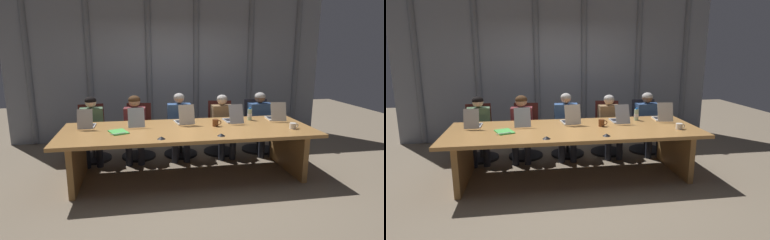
% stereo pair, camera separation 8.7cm
% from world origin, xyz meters
% --- Properties ---
extents(ground_plane, '(13.05, 13.05, 0.00)m').
position_xyz_m(ground_plane, '(0.00, 0.00, 0.00)').
color(ground_plane, '#7F705B').
extents(conference_table, '(3.71, 1.35, 0.74)m').
position_xyz_m(conference_table, '(0.00, 0.00, 0.60)').
color(conference_table, '#B77F42').
rests_on(conference_table, ground_plane).
extents(curtain_backdrop, '(6.53, 0.17, 3.09)m').
position_xyz_m(curtain_backdrop, '(0.00, 2.20, 1.55)').
color(curtain_backdrop, gray).
rests_on(curtain_backdrop, ground_plane).
extents(laptop_left_end, '(0.23, 0.38, 0.30)m').
position_xyz_m(laptop_left_end, '(-1.49, 0.31, 0.80)').
color(laptop_left_end, '#BCBCC1').
rests_on(laptop_left_end, conference_table).
extents(laptop_left_mid, '(0.26, 0.45, 0.30)m').
position_xyz_m(laptop_left_mid, '(-0.76, 0.32, 0.80)').
color(laptop_left_mid, '#A8ADB7').
rests_on(laptop_left_mid, conference_table).
extents(laptop_center, '(0.30, 0.42, 0.32)m').
position_xyz_m(laptop_center, '(-0.01, 0.33, 0.80)').
color(laptop_center, beige).
rests_on(laptop_center, conference_table).
extents(laptop_right_mid, '(0.25, 0.45, 0.31)m').
position_xyz_m(laptop_right_mid, '(0.78, 0.30, 0.80)').
color(laptop_right_mid, '#A8ADB7').
rests_on(laptop_right_mid, conference_table).
extents(laptop_right_end, '(0.29, 0.45, 0.31)m').
position_xyz_m(laptop_right_end, '(1.52, 0.34, 0.80)').
color(laptop_right_end, beige).
rests_on(laptop_right_end, conference_table).
extents(office_chair_left_end, '(0.60, 0.61, 0.95)m').
position_xyz_m(office_chair_left_end, '(-1.52, 1.05, 0.35)').
color(office_chair_left_end, '#511E19').
rests_on(office_chair_left_end, ground_plane).
extents(office_chair_left_mid, '(0.60, 0.60, 0.94)m').
position_xyz_m(office_chair_left_mid, '(-0.73, 1.05, 0.34)').
color(office_chair_left_mid, '#511E19').
rests_on(office_chair_left_mid, ground_plane).
extents(office_chair_center, '(0.60, 0.60, 0.88)m').
position_xyz_m(office_chair_center, '(0.02, 1.05, 0.33)').
color(office_chair_center, '#511E19').
rests_on(office_chair_center, ground_plane).
extents(office_chair_right_mid, '(0.60, 0.61, 0.94)m').
position_xyz_m(office_chair_right_mid, '(0.77, 1.05, 0.34)').
color(office_chair_right_mid, '#511E19').
rests_on(office_chair_right_mid, ground_plane).
extents(office_chair_right_end, '(0.60, 0.60, 0.95)m').
position_xyz_m(office_chair_right_end, '(1.51, 1.05, 0.35)').
color(office_chair_right_end, '#2D2D38').
rests_on(office_chair_right_end, ground_plane).
extents(person_left_end, '(0.42, 0.57, 1.11)m').
position_xyz_m(person_left_end, '(-1.50, 0.89, 0.63)').
color(person_left_end, '#4C6B4C').
rests_on(person_left_end, ground_plane).
extents(person_left_mid, '(0.39, 0.56, 1.12)m').
position_xyz_m(person_left_mid, '(-0.79, 0.89, 0.64)').
color(person_left_mid, brown).
rests_on(person_left_mid, ground_plane).
extents(person_center, '(0.44, 0.56, 1.14)m').
position_xyz_m(person_center, '(-0.01, 0.89, 0.64)').
color(person_center, '#335184').
rests_on(person_center, ground_plane).
extents(person_right_mid, '(0.39, 0.55, 1.09)m').
position_xyz_m(person_right_mid, '(0.78, 0.89, 0.61)').
color(person_right_mid, olive).
rests_on(person_right_mid, ground_plane).
extents(person_right_end, '(0.43, 0.56, 1.12)m').
position_xyz_m(person_right_end, '(1.50, 0.89, 0.63)').
color(person_right_end, '#335184').
rests_on(person_right_end, ground_plane).
extents(water_bottle_primary, '(0.08, 0.08, 0.21)m').
position_xyz_m(water_bottle_primary, '(1.09, 0.40, 0.84)').
color(water_bottle_primary, '#ADD1B2').
rests_on(water_bottle_primary, conference_table).
extents(coffee_mug_near, '(0.14, 0.09, 0.11)m').
position_xyz_m(coffee_mug_near, '(0.43, 0.07, 0.80)').
color(coffee_mug_near, brown).
rests_on(coffee_mug_near, conference_table).
extents(coffee_mug_far, '(0.14, 0.09, 0.09)m').
position_xyz_m(coffee_mug_far, '(1.53, -0.27, 0.79)').
color(coffee_mug_far, white).
rests_on(coffee_mug_far, conference_table).
extents(conference_mic_left_side, '(0.11, 0.11, 0.03)m').
position_xyz_m(conference_mic_left_side, '(-0.44, -0.49, 0.76)').
color(conference_mic_left_side, black).
rests_on(conference_mic_left_side, conference_table).
extents(conference_mic_middle, '(0.11, 0.11, 0.03)m').
position_xyz_m(conference_mic_middle, '(0.37, -0.48, 0.76)').
color(conference_mic_middle, black).
rests_on(conference_mic_middle, conference_table).
extents(spiral_notepad, '(0.31, 0.36, 0.03)m').
position_xyz_m(spiral_notepad, '(-1.01, -0.06, 0.75)').
color(spiral_notepad, '#4CB74C').
rests_on(spiral_notepad, conference_table).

